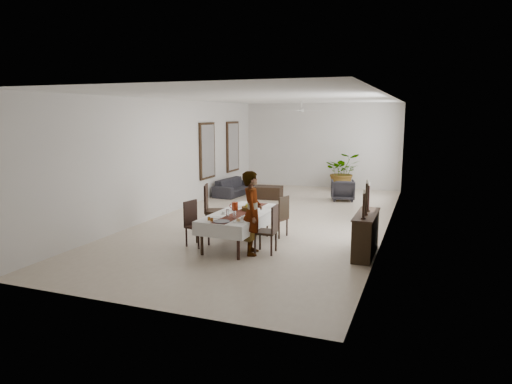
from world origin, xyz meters
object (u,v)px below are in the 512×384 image
(dining_table_top, at_px, (242,214))
(red_pitcher, at_px, (235,206))
(sideboard_body, at_px, (366,235))
(sofa, at_px, (235,187))
(woman, at_px, (252,213))

(dining_table_top, bearing_deg, red_pitcher, 149.04)
(sideboard_body, height_order, sofa, sideboard_body)
(sofa, bearing_deg, dining_table_top, -149.76)
(sideboard_body, distance_m, sofa, 7.56)
(woman, xyz_separation_m, sideboard_body, (2.15, 0.71, -0.43))
(red_pitcher, height_order, sofa, red_pitcher)
(sideboard_body, xyz_separation_m, sofa, (-5.19, 5.49, -0.13))
(dining_table_top, distance_m, woman, 0.78)
(woman, height_order, sofa, woman)
(dining_table_top, relative_size, red_pitcher, 12.00)
(red_pitcher, bearing_deg, woman, -46.86)
(woman, xyz_separation_m, sofa, (-3.04, 6.20, -0.56))
(red_pitcher, bearing_deg, sofa, 113.27)
(red_pitcher, xyz_separation_m, sideboard_body, (2.84, -0.03, -0.38))
(sideboard_body, relative_size, sofa, 0.71)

